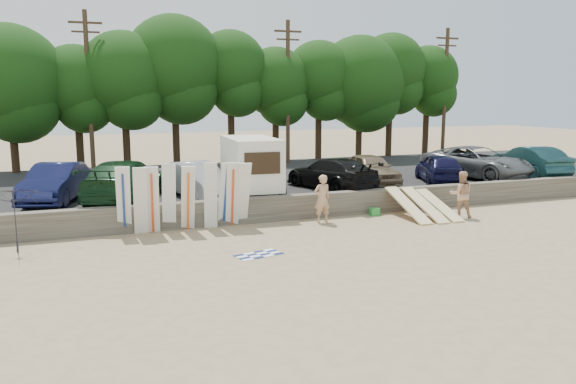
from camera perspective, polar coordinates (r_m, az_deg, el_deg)
name	(u,v)px	position (r m, az deg, el deg)	size (l,w,h in m)	color
ground	(388,229)	(21.63, 10.11, -3.76)	(120.00, 120.00, 0.00)	tan
seawall	(352,203)	(24.09, 6.50, -1.08)	(44.00, 0.50, 1.00)	#6B6356
parking_lot	(289,181)	(30.87, 0.13, 1.08)	(44.00, 14.50, 0.70)	#282828
treeline	(234,75)	(36.82, -5.50, 11.70)	(33.04, 6.74, 9.25)	#382616
utility_poles	(288,89)	(36.38, -0.01, 10.41)	(25.80, 0.26, 9.00)	#473321
box_trailer	(251,163)	(24.48, -3.78, 2.95)	(2.47, 4.09, 2.51)	silver
car_0	(56,183)	(24.76, -22.52, 0.85)	(1.67, 4.78, 1.57)	#12163F
car_1	(124,180)	(24.26, -16.29, 1.17)	(2.36, 5.80, 1.68)	black
car_2	(197,180)	(24.40, -9.26, 1.24)	(1.57, 4.50, 1.48)	#AAA9AE
car_3	(331,173)	(26.28, 4.40, 1.91)	(2.04, 5.01, 1.46)	black
car_4	(370,169)	(28.02, 8.37, 2.34)	(1.75, 4.34, 1.48)	#77654C
car_5	(439,168)	(29.18, 15.11, 2.39)	(1.73, 4.30, 1.47)	black
car_6	(477,162)	(31.41, 18.63, 2.88)	(2.74, 5.94, 1.65)	#545759
car_7	(530,161)	(33.31, 23.37, 2.92)	(1.70, 4.88, 1.61)	#143539
surfboard_upright_0	(124,201)	(20.99, -16.36, -0.86)	(0.50, 0.06, 2.60)	white
surfboard_upright_1	(141,201)	(20.84, -14.74, -0.89)	(0.50, 0.06, 2.60)	white
surfboard_upright_2	(152,200)	(20.93, -13.64, -0.80)	(0.50, 0.06, 2.60)	white
surfboard_upright_3	(169,198)	(21.18, -12.00, -0.56)	(0.50, 0.06, 2.60)	white
surfboard_upright_4	(188,198)	(21.10, -10.12, -0.63)	(0.50, 0.06, 2.60)	white
surfboard_upright_5	(211,196)	(21.34, -7.87, -0.37)	(0.50, 0.06, 2.60)	white
surfboard_upright_6	(225,195)	(21.55, -6.39, -0.27)	(0.50, 0.06, 2.60)	white
surfboard_upright_7	(233,195)	(21.56, -5.65, -0.26)	(0.50, 0.06, 2.60)	white
surfboard_upright_8	(243,194)	(21.65, -4.60, -0.23)	(0.50, 0.06, 2.60)	white
surfboard_low_0	(408,205)	(23.65, 12.07, -1.30)	(0.56, 3.00, 0.07)	beige
surfboard_low_1	(424,205)	(24.00, 13.68, -1.26)	(0.56, 3.00, 0.07)	beige
surfboard_low_2	(438,204)	(24.43, 15.01, -1.22)	(0.56, 3.00, 0.07)	beige
beachgoer_a	(322,199)	(22.29, 3.48, -0.69)	(0.70, 0.46, 1.93)	tan
beachgoer_b	(461,194)	(24.32, 17.17, -0.22)	(0.94, 0.73, 1.94)	tan
cooler	(375,212)	(24.00, 8.78, -2.00)	(0.38, 0.30, 0.32)	green
gear_bag	(411,211)	(24.66, 12.41, -1.92)	(0.30, 0.25, 0.22)	#CD5318
beach_towel	(259,255)	(17.98, -3.00, -6.37)	(1.50, 1.50, 0.00)	white
beach_umbrella	(13,220)	(19.96, -26.12, -2.58)	(2.35, 2.40, 2.16)	black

